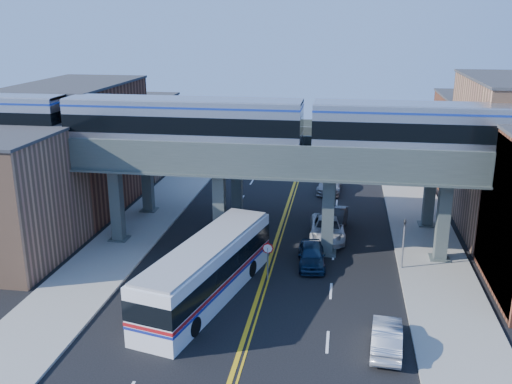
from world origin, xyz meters
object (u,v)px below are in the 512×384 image
(car_lane_b, at_px, (332,220))
(transit_bus, at_px, (207,271))
(traffic_signal, at_px, (404,239))
(car_lane_a, at_px, (312,255))
(car_parked_curb, at_px, (387,337))
(car_lane_c, at_px, (328,228))
(car_lane_d, at_px, (330,183))
(stop_sign, at_px, (268,255))
(transit_train, at_px, (183,122))

(car_lane_b, bearing_deg, transit_bus, -113.50)
(traffic_signal, xyz_separation_m, car_lane_a, (-6.19, -0.20, -1.52))
(traffic_signal, height_order, car_parked_curb, traffic_signal)
(traffic_signal, relative_size, car_lane_b, 0.73)
(transit_bus, height_order, car_lane_c, transit_bus)
(car_parked_curb, bearing_deg, car_lane_b, -74.70)
(traffic_signal, distance_m, car_lane_d, 18.82)
(stop_sign, xyz_separation_m, car_lane_b, (3.96, 9.74, -0.84))
(car_lane_c, bearing_deg, car_lane_a, -101.72)
(traffic_signal, bearing_deg, transit_train, 172.74)
(transit_bus, relative_size, car_lane_d, 2.50)
(car_lane_c, height_order, car_lane_d, car_lane_c)
(stop_sign, relative_size, car_lane_a, 0.58)
(stop_sign, bearing_deg, car_lane_c, 65.91)
(car_lane_b, bearing_deg, car_lane_a, -93.81)
(traffic_signal, distance_m, transit_bus, 13.64)
(car_lane_b, xyz_separation_m, car_lane_c, (-0.33, -1.61, -0.11))
(transit_bus, xyz_separation_m, car_lane_d, (6.77, 23.92, -0.98))
(transit_bus, height_order, car_lane_a, transit_bus)
(car_lane_c, bearing_deg, car_lane_d, 89.04)
(transit_train, xyz_separation_m, car_parked_curb, (14.05, -12.22, -8.75))
(transit_train, height_order, car_lane_b, transit_train)
(car_lane_a, relative_size, car_lane_c, 0.79)
(transit_train, distance_m, transit_bus, 11.61)
(transit_bus, distance_m, car_lane_c, 13.16)
(stop_sign, xyz_separation_m, car_parked_curb, (7.24, -7.22, -1.03))
(transit_train, bearing_deg, car_lane_b, 23.76)
(car_lane_a, height_order, car_lane_c, car_lane_c)
(transit_bus, relative_size, car_parked_curb, 3.14)
(car_lane_c, height_order, car_parked_curb, car_lane_c)
(transit_train, xyz_separation_m, car_lane_c, (10.44, 3.13, -8.66))
(transit_bus, relative_size, car_lane_a, 3.02)
(traffic_signal, relative_size, car_lane_c, 0.70)
(car_parked_curb, bearing_deg, stop_sign, -40.56)
(transit_bus, distance_m, car_lane_a, 8.44)
(stop_sign, distance_m, traffic_signal, 9.41)
(transit_bus, bearing_deg, car_lane_a, -32.99)
(car_lane_b, bearing_deg, traffic_signal, -47.38)
(car_lane_d, bearing_deg, traffic_signal, -69.90)
(traffic_signal, height_order, transit_bus, traffic_signal)
(stop_sign, relative_size, traffic_signal, 0.64)
(traffic_signal, height_order, car_lane_a, traffic_signal)
(transit_train, bearing_deg, car_parked_curb, -41.02)
(stop_sign, height_order, car_parked_curb, stop_sign)
(traffic_signal, height_order, car_lane_b, traffic_signal)
(traffic_signal, bearing_deg, car_lane_d, 106.99)
(transit_bus, xyz_separation_m, car_lane_a, (6.06, 5.78, -1.01))
(transit_train, xyz_separation_m, stop_sign, (6.81, -5.00, -7.71))
(car_parked_curb, bearing_deg, car_lane_d, -77.92)
(transit_bus, relative_size, car_lane_c, 2.38)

